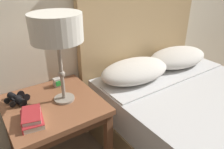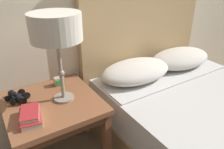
% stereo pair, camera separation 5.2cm
% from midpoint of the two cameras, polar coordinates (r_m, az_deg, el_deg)
% --- Properties ---
extents(nightstand, '(0.58, 0.58, 0.58)m').
position_cam_midpoint_polar(nightstand, '(1.49, -14.15, -9.30)').
color(nightstand, brown).
rests_on(nightstand, ground_plane).
extents(bed, '(1.29, 1.98, 1.32)m').
position_cam_midpoint_polar(bed, '(1.73, 27.20, -13.89)').
color(bed, olive).
rests_on(bed, ground_plane).
extents(table_lamp, '(0.30, 0.30, 0.55)m').
position_cam_midpoint_polar(table_lamp, '(1.28, -13.31, 11.44)').
color(table_lamp, gray).
rests_on(table_lamp, nightstand).
extents(book_on_nightstand, '(0.15, 0.21, 0.03)m').
position_cam_midpoint_polar(book_on_nightstand, '(1.31, -19.50, -10.57)').
color(book_on_nightstand, silver).
rests_on(book_on_nightstand, nightstand).
extents(book_stacked_on_top, '(0.14, 0.19, 0.03)m').
position_cam_midpoint_polar(book_stacked_on_top, '(1.30, -19.72, -9.47)').
color(book_stacked_on_top, silver).
rests_on(book_stacked_on_top, book_on_nightstand).
extents(binoculars_pair, '(0.15, 0.16, 0.05)m').
position_cam_midpoint_polar(binoculars_pair, '(1.52, -22.59, -5.45)').
color(binoculars_pair, black).
rests_on(binoculars_pair, nightstand).
extents(alarm_clock, '(0.07, 0.05, 0.06)m').
position_cam_midpoint_polar(alarm_clock, '(1.62, -12.73, -1.67)').
color(alarm_clock, '#B7B2A8').
rests_on(alarm_clock, nightstand).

